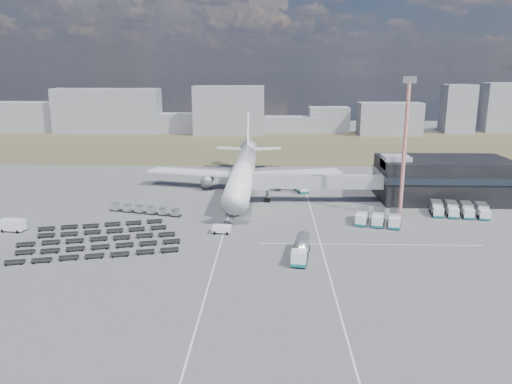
{
  "coord_description": "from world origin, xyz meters",
  "views": [
    {
      "loc": [
        6.92,
        -92.95,
        30.7
      ],
      "look_at": [
        3.72,
        14.25,
        4.0
      ],
      "focal_mm": 35.0,
      "sensor_mm": 36.0,
      "label": 1
    }
  ],
  "objects": [
    {
      "name": "grass_strip",
      "position": [
        0.0,
        110.0,
        0.01
      ],
      "size": [
        420.0,
        90.0,
        0.01
      ],
      "primitive_type": "cube",
      "color": "#4D482E",
      "rests_on": "ground"
    },
    {
      "name": "terminal",
      "position": [
        47.77,
        23.96,
        5.25
      ],
      "size": [
        30.4,
        16.4,
        11.0
      ],
      "color": "black",
      "rests_on": "ground"
    },
    {
      "name": "catering_truck",
      "position": [
        14.67,
        31.0,
        1.33
      ],
      "size": [
        3.77,
        6.07,
        2.6
      ],
      "rotation": [
        0.0,
        0.0,
        0.28
      ],
      "color": "white",
      "rests_on": "ground"
    },
    {
      "name": "floodlight_mast",
      "position": [
        34.24,
        8.74,
        14.6
      ],
      "size": [
        2.72,
        2.25,
        29.14
      ],
      "rotation": [
        0.0,
        0.0,
        0.02
      ],
      "color": "red",
      "rests_on": "ground"
    },
    {
      "name": "lane_markings",
      "position": [
        9.77,
        3.0,
        0.01
      ],
      "size": [
        47.12,
        110.0,
        0.01
      ],
      "color": "silver",
      "rests_on": "ground"
    },
    {
      "name": "skyline",
      "position": [
        3.75,
        151.09,
        9.17
      ],
      "size": [
        307.38,
        27.53,
        23.82
      ],
      "color": "gray",
      "rests_on": "ground"
    },
    {
      "name": "uld_row",
      "position": [
        -20.19,
        10.11,
        0.92
      ],
      "size": [
        16.64,
        5.85,
        1.53
      ],
      "rotation": [
        0.0,
        0.0,
        -0.27
      ],
      "color": "black",
      "rests_on": "ground"
    },
    {
      "name": "service_trucks_far",
      "position": [
        47.26,
        10.53,
        1.36
      ],
      "size": [
        12.22,
        8.14,
        2.51
      ],
      "rotation": [
        0.0,
        0.0,
        -0.18
      ],
      "color": "white",
      "rests_on": "ground"
    },
    {
      "name": "ground",
      "position": [
        0.0,
        0.0,
        0.0
      ],
      "size": [
        420.0,
        420.0,
        0.0
      ],
      "primitive_type": "plane",
      "color": "#565659",
      "rests_on": "ground"
    },
    {
      "name": "utility_van",
      "position": [
        -42.79,
        -2.69,
        1.2
      ],
      "size": [
        4.77,
        2.65,
        2.4
      ],
      "primitive_type": "cube",
      "rotation": [
        0.0,
        0.0,
        -0.14
      ],
      "color": "white",
      "rests_on": "ground"
    },
    {
      "name": "jet_bridge",
      "position": [
        15.9,
        20.42,
        5.05
      ],
      "size": [
        30.3,
        3.8,
        7.05
      ],
      "color": "#939399",
      "rests_on": "ground"
    },
    {
      "name": "pushback_tug",
      "position": [
        -2.31,
        -2.57,
        0.77
      ],
      "size": [
        3.67,
        2.34,
        1.54
      ],
      "primitive_type": "cube",
      "rotation": [
        0.0,
        0.0,
        -0.11
      ],
      "color": "white",
      "rests_on": "ground"
    },
    {
      "name": "service_trucks_near",
      "position": [
        28.76,
        4.07,
        1.44
      ],
      "size": [
        10.16,
        8.69,
        2.65
      ],
      "rotation": [
        0.0,
        0.0,
        -0.28
      ],
      "color": "white",
      "rests_on": "ground"
    },
    {
      "name": "baggage_dollies",
      "position": [
        -24.4,
        -7.77,
        0.37
      ],
      "size": [
        30.64,
        24.98,
        0.74
      ],
      "rotation": [
        0.0,
        0.0,
        0.26
      ],
      "color": "black",
      "rests_on": "ground"
    },
    {
      "name": "airliner",
      "position": [
        0.0,
        32.38,
        5.29
      ],
      "size": [
        51.59,
        64.53,
        17.62
      ],
      "color": "white",
      "rests_on": "ground"
    },
    {
      "name": "fuel_tanker",
      "position": [
        12.03,
        -14.89,
        1.59
      ],
      "size": [
        3.83,
        10.1,
        3.18
      ],
      "rotation": [
        0.0,
        0.0,
        -0.14
      ],
      "color": "white",
      "rests_on": "ground"
    }
  ]
}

